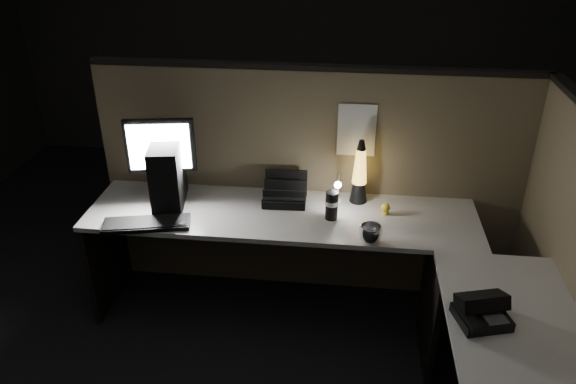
# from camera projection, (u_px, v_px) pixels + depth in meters

# --- Properties ---
(floor) EXTENTS (6.00, 6.00, 0.00)m
(floor) POSITION_uv_depth(u_px,v_px,m) (295.00, 382.00, 3.11)
(floor) COLOR black
(floor) RESTS_ON ground
(room_shell) EXTENTS (6.00, 6.00, 6.00)m
(room_shell) POSITION_uv_depth(u_px,v_px,m) (298.00, 103.00, 2.35)
(room_shell) COLOR silver
(room_shell) RESTS_ON ground
(partition_back) EXTENTS (2.66, 0.06, 1.50)m
(partition_back) POSITION_uv_depth(u_px,v_px,m) (311.00, 186.00, 3.57)
(partition_back) COLOR brown
(partition_back) RESTS_ON ground
(partition_right) EXTENTS (0.06, 1.66, 1.50)m
(partition_right) POSITION_uv_depth(u_px,v_px,m) (572.00, 278.00, 2.71)
(partition_right) COLOR brown
(partition_right) RESTS_ON ground
(desk) EXTENTS (2.60, 1.60, 0.73)m
(desk) POSITION_uv_depth(u_px,v_px,m) (334.00, 272.00, 3.04)
(desk) COLOR #B7B4AD
(desk) RESTS_ON ground
(pc_tower) EXTENTS (0.23, 0.40, 0.39)m
(pc_tower) POSITION_uv_depth(u_px,v_px,m) (168.00, 174.00, 3.33)
(pc_tower) COLOR black
(pc_tower) RESTS_ON desk
(monitor) EXTENTS (0.41, 0.17, 0.52)m
(monitor) POSITION_uv_depth(u_px,v_px,m) (161.00, 153.00, 3.31)
(monitor) COLOR black
(monitor) RESTS_ON desk
(keyboard) EXTENTS (0.51, 0.26, 0.02)m
(keyboard) POSITION_uv_depth(u_px,v_px,m) (147.00, 224.00, 3.18)
(keyboard) COLOR black
(keyboard) RESTS_ON desk
(mouse) EXTENTS (0.11, 0.09, 0.04)m
(mouse) POSITION_uv_depth(u_px,v_px,m) (181.00, 225.00, 3.15)
(mouse) COLOR black
(mouse) RESTS_ON desk
(clip_lamp) EXTENTS (0.04, 0.17, 0.21)m
(clip_lamp) POSITION_uv_depth(u_px,v_px,m) (338.00, 190.00, 3.29)
(clip_lamp) COLOR white
(clip_lamp) RESTS_ON desk
(organizer) EXTENTS (0.27, 0.24, 0.20)m
(organizer) POSITION_uv_depth(u_px,v_px,m) (285.00, 194.00, 3.42)
(organizer) COLOR black
(organizer) RESTS_ON desk
(lava_lamp) EXTENTS (0.11, 0.11, 0.40)m
(lava_lamp) POSITION_uv_depth(u_px,v_px,m) (359.00, 177.00, 3.36)
(lava_lamp) COLOR black
(lava_lamp) RESTS_ON desk
(travel_mug) EXTENTS (0.08, 0.08, 0.17)m
(travel_mug) POSITION_uv_depth(u_px,v_px,m) (332.00, 205.00, 3.21)
(travel_mug) COLOR black
(travel_mug) RESTS_ON desk
(steel_mug) EXTENTS (0.12, 0.12, 0.10)m
(steel_mug) POSITION_uv_depth(u_px,v_px,m) (370.00, 234.00, 3.01)
(steel_mug) COLOR silver
(steel_mug) RESTS_ON desk
(figurine) EXTENTS (0.05, 0.05, 0.05)m
(figurine) POSITION_uv_depth(u_px,v_px,m) (386.00, 207.00, 3.28)
(figurine) COLOR yellow
(figurine) RESTS_ON desk
(pinned_paper) EXTENTS (0.23, 0.00, 0.32)m
(pinned_paper) POSITION_uv_depth(u_px,v_px,m) (357.00, 130.00, 3.33)
(pinned_paper) COLOR white
(pinned_paper) RESTS_ON partition_back
(desk_phone) EXTENTS (0.26, 0.26, 0.13)m
(desk_phone) POSITION_uv_depth(u_px,v_px,m) (481.00, 311.00, 2.46)
(desk_phone) COLOR black
(desk_phone) RESTS_ON desk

